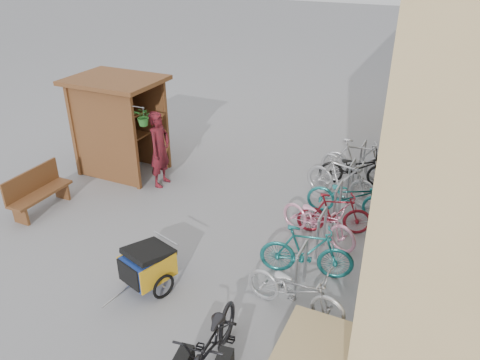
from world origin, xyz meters
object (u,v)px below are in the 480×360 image
at_px(cargo_bike, 212,348).
at_px(bike_1, 307,252).
at_px(bike_6, 355,168).
at_px(bike_7, 357,160).
at_px(bike_5, 342,179).
at_px(bike_2, 319,220).
at_px(pallet_stack, 316,354).
at_px(bench, 37,190).
at_px(bike_4, 349,196).
at_px(bike_3, 335,214).
at_px(bike_0, 295,289).
at_px(person_kiosk, 160,149).
at_px(kiosk, 115,113).
at_px(shopping_carts, 403,134).
at_px(child_trailer, 148,265).

xyz_separation_m(cargo_bike, bike_1, (0.48, 2.57, 0.00)).
distance_m(bike_6, bike_7, 0.34).
xyz_separation_m(cargo_bike, bike_5, (0.38, 5.44, 0.05)).
bearing_deg(bike_7, bike_6, -178.28).
distance_m(bike_2, bike_6, 2.61).
relative_size(pallet_stack, bench, 0.82).
bearing_deg(bike_6, bike_4, 170.84).
height_order(pallet_stack, bike_6, bike_6).
bearing_deg(bike_6, bike_3, 165.78).
bearing_deg(bike_0, person_kiosk, 64.69).
distance_m(pallet_stack, cargo_bike, 1.45).
bearing_deg(bike_7, kiosk, 104.69).
bearing_deg(bike_1, pallet_stack, -171.19).
height_order(bike_1, bike_4, bike_1).
distance_m(bike_3, bike_5, 1.38).
height_order(bike_4, bike_6, bike_4).
bearing_deg(pallet_stack, bench, 167.01).
distance_m(shopping_carts, bike_0, 7.22).
distance_m(pallet_stack, bike_3, 3.41).
relative_size(bike_1, bike_5, 0.92).
bearing_deg(child_trailer, bike_1, 48.75).
distance_m(cargo_bike, bike_6, 6.34).
height_order(person_kiosk, bike_5, person_kiosk).
relative_size(shopping_carts, bike_1, 1.08).
bearing_deg(cargo_bike, bike_1, 71.34).
height_order(person_kiosk, bike_1, person_kiosk).
bearing_deg(bike_3, bench, 87.41).
xyz_separation_m(shopping_carts, bike_3, (-0.64, -4.74, -0.10)).
relative_size(kiosk, bike_3, 1.69).
height_order(bench, bike_6, bench).
height_order(shopping_carts, bike_0, shopping_carts).
relative_size(bike_1, bike_4, 0.92).
height_order(bike_1, bike_5, bike_5).
relative_size(bike_1, bike_2, 0.95).
xyz_separation_m(bike_1, bike_2, (-0.12, 1.15, -0.04)).
relative_size(bike_0, bike_7, 0.99).
distance_m(kiosk, shopping_carts, 7.62).
height_order(cargo_bike, bike_3, cargo_bike).
height_order(shopping_carts, bike_3, shopping_carts).
xyz_separation_m(bench, bike_5, (5.83, 3.17, 0.06)).
bearing_deg(bike_5, bike_0, -161.41).
bearing_deg(bike_0, bike_6, 9.04).
height_order(child_trailer, bike_5, bike_5).
relative_size(kiosk, bench, 1.70).
distance_m(bench, bike_4, 6.66).
bearing_deg(bike_6, bike_1, 163.32).
bearing_deg(person_kiosk, bike_2, -101.84).
distance_m(pallet_stack, bike_4, 4.18).
distance_m(shopping_carts, bike_7, 2.30).
bearing_deg(shopping_carts, bike_0, -94.87).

